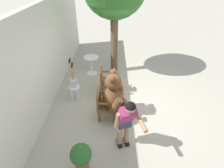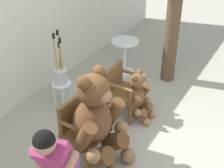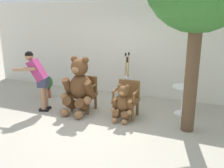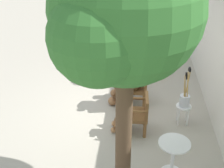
{
  "view_description": "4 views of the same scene",
  "coord_description": "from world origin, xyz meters",
  "px_view_note": "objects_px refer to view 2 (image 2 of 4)",
  "views": [
    {
      "loc": [
        -4.21,
        0.42,
        3.53
      ],
      "look_at": [
        0.05,
        0.47,
        0.68
      ],
      "focal_mm": 28.0,
      "sensor_mm": 36.0,
      "label": 1
    },
    {
      "loc": [
        -3.24,
        -1.43,
        3.25
      ],
      "look_at": [
        0.04,
        0.53,
        0.88
      ],
      "focal_mm": 50.0,
      "sensor_mm": 36.0,
      "label": 2
    },
    {
      "loc": [
        2.43,
        -4.72,
        2.37
      ],
      "look_at": [
        0.31,
        0.34,
        0.85
      ],
      "focal_mm": 40.0,
      "sensor_mm": 36.0,
      "label": 3
    },
    {
      "loc": [
        6.08,
        0.58,
        4.19
      ],
      "look_at": [
        0.2,
        0.06,
        0.92
      ],
      "focal_mm": 50.0,
      "sensor_mm": 36.0,
      "label": 4
    }
  ],
  "objects_px": {
    "person_visitor": "(58,167)",
    "white_stool": "(62,88)",
    "wooden_chair_right": "(122,89)",
    "wooden_chair_left": "(82,128)",
    "brush_bucket": "(60,73)",
    "round_side_table": "(125,53)",
    "teddy_bear_small": "(138,96)",
    "teddy_bear_large": "(97,120)"
  },
  "relations": [
    {
      "from": "brush_bucket",
      "to": "round_side_table",
      "type": "bearing_deg",
      "value": -12.69
    },
    {
      "from": "wooden_chair_right",
      "to": "person_visitor",
      "type": "height_order",
      "value": "person_visitor"
    },
    {
      "from": "round_side_table",
      "to": "wooden_chair_right",
      "type": "bearing_deg",
      "value": -152.88
    },
    {
      "from": "wooden_chair_left",
      "to": "wooden_chair_right",
      "type": "xyz_separation_m",
      "value": [
        1.14,
        0.0,
        0.0
      ]
    },
    {
      "from": "teddy_bear_small",
      "to": "round_side_table",
      "type": "bearing_deg",
      "value": 36.71
    },
    {
      "from": "brush_bucket",
      "to": "teddy_bear_small",
      "type": "bearing_deg",
      "value": -74.32
    },
    {
      "from": "teddy_bear_small",
      "to": "white_stool",
      "type": "xyz_separation_m",
      "value": [
        -0.36,
        1.28,
        -0.07
      ]
    },
    {
      "from": "wooden_chair_right",
      "to": "person_visitor",
      "type": "xyz_separation_m",
      "value": [
        -2.19,
        -0.48,
        0.45
      ]
    },
    {
      "from": "teddy_bear_large",
      "to": "brush_bucket",
      "type": "xyz_separation_m",
      "value": [
        0.79,
        1.25,
        -0.04
      ]
    },
    {
      "from": "teddy_bear_small",
      "to": "person_visitor",
      "type": "bearing_deg",
      "value": -174.96
    },
    {
      "from": "teddy_bear_large",
      "to": "teddy_bear_small",
      "type": "relative_size",
      "value": 1.66
    },
    {
      "from": "brush_bucket",
      "to": "white_stool",
      "type": "bearing_deg",
      "value": 179.54
    },
    {
      "from": "wooden_chair_right",
      "to": "brush_bucket",
      "type": "xyz_separation_m",
      "value": [
        -0.36,
        1.0,
        0.19
      ]
    },
    {
      "from": "wooden_chair_right",
      "to": "brush_bucket",
      "type": "bearing_deg",
      "value": 109.79
    },
    {
      "from": "wooden_chair_right",
      "to": "person_visitor",
      "type": "bearing_deg",
      "value": -167.6
    },
    {
      "from": "wooden_chair_right",
      "to": "round_side_table",
      "type": "distance_m",
      "value": 1.39
    },
    {
      "from": "white_stool",
      "to": "brush_bucket",
      "type": "xyz_separation_m",
      "value": [
        0.0,
        -0.0,
        0.3
      ]
    },
    {
      "from": "white_stool",
      "to": "round_side_table",
      "type": "bearing_deg",
      "value": -12.68
    },
    {
      "from": "wooden_chair_right",
      "to": "wooden_chair_left",
      "type": "bearing_deg",
      "value": -180.0
    },
    {
      "from": "wooden_chair_right",
      "to": "white_stool",
      "type": "relative_size",
      "value": 1.87
    },
    {
      "from": "teddy_bear_small",
      "to": "white_stool",
      "type": "relative_size",
      "value": 1.87
    },
    {
      "from": "person_visitor",
      "to": "white_stool",
      "type": "distance_m",
      "value": 2.42
    },
    {
      "from": "wooden_chair_right",
      "to": "teddy_bear_small",
      "type": "relative_size",
      "value": 1.0
    },
    {
      "from": "wooden_chair_left",
      "to": "brush_bucket",
      "type": "distance_m",
      "value": 1.28
    },
    {
      "from": "wooden_chair_right",
      "to": "teddy_bear_small",
      "type": "xyz_separation_m",
      "value": [
        0.0,
        -0.29,
        -0.04
      ]
    },
    {
      "from": "brush_bucket",
      "to": "round_side_table",
      "type": "xyz_separation_m",
      "value": [
        1.6,
        -0.36,
        -0.2
      ]
    },
    {
      "from": "teddy_bear_small",
      "to": "person_visitor",
      "type": "height_order",
      "value": "person_visitor"
    },
    {
      "from": "person_visitor",
      "to": "wooden_chair_right",
      "type": "bearing_deg",
      "value": 12.4
    },
    {
      "from": "teddy_bear_large",
      "to": "round_side_table",
      "type": "relative_size",
      "value": 1.98
    },
    {
      "from": "brush_bucket",
      "to": "teddy_bear_large",
      "type": "bearing_deg",
      "value": -122.32
    },
    {
      "from": "teddy_bear_large",
      "to": "brush_bucket",
      "type": "distance_m",
      "value": 1.48
    },
    {
      "from": "brush_bucket",
      "to": "person_visitor",
      "type": "bearing_deg",
      "value": -141.14
    },
    {
      "from": "round_side_table",
      "to": "person_visitor",
      "type": "bearing_deg",
      "value": -161.97
    },
    {
      "from": "teddy_bear_large",
      "to": "person_visitor",
      "type": "height_order",
      "value": "person_visitor"
    },
    {
      "from": "wooden_chair_right",
      "to": "white_stool",
      "type": "bearing_deg",
      "value": 109.85
    },
    {
      "from": "teddy_bear_small",
      "to": "brush_bucket",
      "type": "xyz_separation_m",
      "value": [
        -0.36,
        1.28,
        0.23
      ]
    },
    {
      "from": "brush_bucket",
      "to": "wooden_chair_right",
      "type": "bearing_deg",
      "value": -70.21
    },
    {
      "from": "wooden_chair_left",
      "to": "white_stool",
      "type": "bearing_deg",
      "value": 51.75
    },
    {
      "from": "wooden_chair_left",
      "to": "brush_bucket",
      "type": "relative_size",
      "value": 0.91
    },
    {
      "from": "teddy_bear_large",
      "to": "teddy_bear_small",
      "type": "xyz_separation_m",
      "value": [
        1.15,
        -0.03,
        -0.28
      ]
    },
    {
      "from": "wooden_chair_left",
      "to": "round_side_table",
      "type": "distance_m",
      "value": 2.47
    },
    {
      "from": "person_visitor",
      "to": "white_stool",
      "type": "relative_size",
      "value": 3.31
    }
  ]
}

